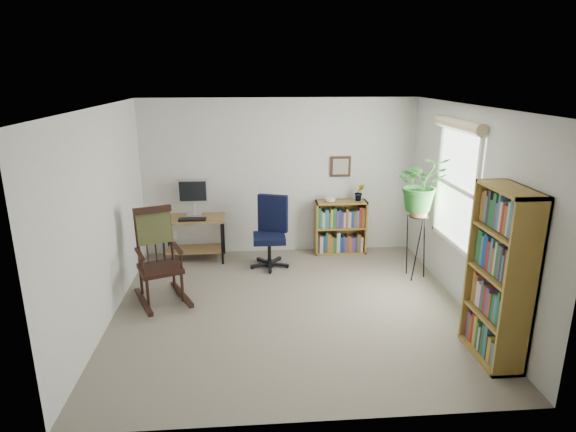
{
  "coord_description": "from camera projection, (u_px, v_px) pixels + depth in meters",
  "views": [
    {
      "loc": [
        -0.46,
        -5.27,
        2.75
      ],
      "look_at": [
        0.0,
        0.4,
        1.05
      ],
      "focal_mm": 30.0,
      "sensor_mm": 36.0,
      "label": 1
    }
  ],
  "objects": [
    {
      "name": "office_chair",
      "position": [
        269.0,
        233.0,
        6.96
      ],
      "size": [
        0.73,
        0.73,
        1.06
      ],
      "primitive_type": null,
      "rotation": [
        0.0,
        0.0,
        -0.32
      ],
      "color": "black",
      "rests_on": "floor"
    },
    {
      "name": "monitor",
      "position": [
        193.0,
        197.0,
        7.24
      ],
      "size": [
        0.46,
        0.16,
        0.56
      ],
      "primitive_type": null,
      "color": "silver",
      "rests_on": "desk"
    },
    {
      "name": "wall_right",
      "position": [
        468.0,
        209.0,
        5.67
      ],
      "size": [
        0.0,
        4.0,
        2.4
      ],
      "primitive_type": "cube",
      "color": "silver",
      "rests_on": "ground"
    },
    {
      "name": "floor",
      "position": [
        291.0,
        308.0,
        5.86
      ],
      "size": [
        4.2,
        4.0,
        0.0
      ],
      "primitive_type": "cube",
      "color": "gray",
      "rests_on": "ground"
    },
    {
      "name": "potted_plant_small",
      "position": [
        359.0,
        197.0,
        7.44
      ],
      "size": [
        0.13,
        0.24,
        0.11
      ],
      "primitive_type": "imported",
      "color": "#226021",
      "rests_on": "low_bookshelf"
    },
    {
      "name": "wall_back",
      "position": [
        280.0,
        177.0,
        7.42
      ],
      "size": [
        4.2,
        0.0,
        2.4
      ],
      "primitive_type": "cube",
      "color": "silver",
      "rests_on": "ground"
    },
    {
      "name": "spider_plant",
      "position": [
        423.0,
        157.0,
        6.25
      ],
      "size": [
        1.69,
        1.88,
        1.46
      ],
      "primitive_type": "imported",
      "color": "#226021",
      "rests_on": "plant_stand"
    },
    {
      "name": "window",
      "position": [
        456.0,
        187.0,
        5.9
      ],
      "size": [
        0.12,
        1.2,
        1.5
      ],
      "primitive_type": null,
      "color": "white",
      "rests_on": "wall_right"
    },
    {
      "name": "wall_left",
      "position": [
        103.0,
        218.0,
        5.35
      ],
      "size": [
        0.0,
        4.0,
        2.4
      ],
      "primitive_type": "cube",
      "color": "silver",
      "rests_on": "ground"
    },
    {
      "name": "ceiling",
      "position": [
        291.0,
        106.0,
        5.17
      ],
      "size": [
        4.2,
        4.0,
        0.0
      ],
      "primitive_type": "cube",
      "color": "silver",
      "rests_on": "ground"
    },
    {
      "name": "desk",
      "position": [
        195.0,
        239.0,
        7.28
      ],
      "size": [
        0.93,
        0.51,
        0.67
      ],
      "primitive_type": null,
      "color": "olive",
      "rests_on": "floor"
    },
    {
      "name": "rocking_chair",
      "position": [
        159.0,
        256.0,
        5.87
      ],
      "size": [
        0.96,
        1.19,
        1.2
      ],
      "primitive_type": null,
      "rotation": [
        0.0,
        0.0,
        0.38
      ],
      "color": "black",
      "rests_on": "floor"
    },
    {
      "name": "plant_stand",
      "position": [
        416.0,
        242.0,
        6.59
      ],
      "size": [
        0.35,
        0.35,
        1.05
      ],
      "primitive_type": null,
      "rotation": [
        0.0,
        0.0,
        -0.23
      ],
      "color": "black",
      "rests_on": "floor"
    },
    {
      "name": "keyboard",
      "position": [
        192.0,
        219.0,
        7.07
      ],
      "size": [
        0.4,
        0.15,
        0.02
      ],
      "primitive_type": "cube",
      "color": "black",
      "rests_on": "desk"
    },
    {
      "name": "wall_front",
      "position": [
        314.0,
        288.0,
        3.6
      ],
      "size": [
        4.2,
        0.0,
        2.4
      ],
      "primitive_type": "cube",
      "color": "silver",
      "rests_on": "ground"
    },
    {
      "name": "framed_picture",
      "position": [
        341.0,
        167.0,
        7.42
      ],
      "size": [
        0.32,
        0.04,
        0.32
      ],
      "primitive_type": null,
      "color": "black",
      "rests_on": "wall_back"
    },
    {
      "name": "low_bookshelf",
      "position": [
        340.0,
        227.0,
        7.55
      ],
      "size": [
        0.8,
        0.27,
        0.84
      ],
      "primitive_type": null,
      "color": "olive",
      "rests_on": "floor"
    },
    {
      "name": "tall_bookshelf",
      "position": [
        500.0,
        276.0,
        4.62
      ],
      "size": [
        0.33,
        0.76,
        1.75
      ],
      "primitive_type": null,
      "color": "olive",
      "rests_on": "floor"
    }
  ]
}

